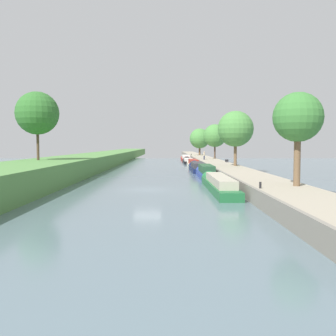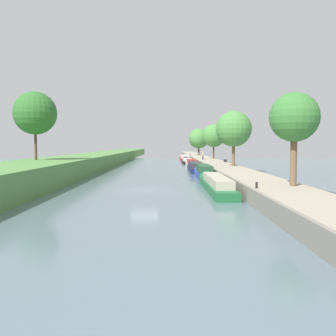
{
  "view_description": "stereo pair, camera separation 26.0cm",
  "coord_description": "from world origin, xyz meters",
  "px_view_note": "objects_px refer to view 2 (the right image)",
  "views": [
    {
      "loc": [
        1.88,
        -35.01,
        4.17
      ],
      "look_at": [
        1.94,
        16.25,
        1.0
      ],
      "focal_mm": 40.98,
      "sensor_mm": 36.0,
      "label": 1
    },
    {
      "loc": [
        2.14,
        -35.01,
        4.17
      ],
      "look_at": [
        1.94,
        16.25,
        1.0
      ],
      "focal_mm": 40.98,
      "sensor_mm": 36.0,
      "label": 2
    }
  ],
  "objects_px": {
    "narrowboat_green": "(217,184)",
    "narrowboat_navy": "(197,167)",
    "mooring_bollard_near": "(258,185)",
    "park_bench": "(227,160)",
    "narrowboat_cream": "(193,163)",
    "person_walking": "(204,155)",
    "mooring_bollard_far": "(192,155)",
    "narrowboat_red": "(186,158)",
    "narrowboat_blue": "(205,172)",
    "narrowboat_black": "(188,161)"
  },
  "relations": [
    {
      "from": "narrowboat_navy",
      "to": "mooring_bollard_near",
      "type": "bearing_deg",
      "value": -86.98
    },
    {
      "from": "narrowboat_black",
      "to": "mooring_bollard_far",
      "type": "bearing_deg",
      "value": 84.49
    },
    {
      "from": "mooring_bollard_far",
      "to": "narrowboat_black",
      "type": "bearing_deg",
      "value": -95.51
    },
    {
      "from": "narrowboat_black",
      "to": "mooring_bollard_near",
      "type": "distance_m",
      "value": 59.27
    },
    {
      "from": "narrowboat_green",
      "to": "narrowboat_red",
      "type": "distance_m",
      "value": 64.18
    },
    {
      "from": "narrowboat_black",
      "to": "person_walking",
      "type": "xyz_separation_m",
      "value": [
        2.77,
        -9.06,
        1.55
      ]
    },
    {
      "from": "mooring_bollard_far",
      "to": "park_bench",
      "type": "distance_m",
      "value": 40.15
    },
    {
      "from": "park_bench",
      "to": "narrowboat_cream",
      "type": "bearing_deg",
      "value": 129.11
    },
    {
      "from": "person_walking",
      "to": "narrowboat_black",
      "type": "bearing_deg",
      "value": 107.01
    },
    {
      "from": "narrowboat_blue",
      "to": "park_bench",
      "type": "distance_m",
      "value": 18.17
    },
    {
      "from": "narrowboat_navy",
      "to": "narrowboat_cream",
      "type": "distance_m",
      "value": 12.06
    },
    {
      "from": "narrowboat_cream",
      "to": "mooring_bollard_near",
      "type": "bearing_deg",
      "value": -87.88
    },
    {
      "from": "narrowboat_red",
      "to": "mooring_bollard_far",
      "type": "bearing_deg",
      "value": 74.75
    },
    {
      "from": "mooring_bollard_near",
      "to": "narrowboat_navy",
      "type": "bearing_deg",
      "value": 93.02
    },
    {
      "from": "narrowboat_navy",
      "to": "person_walking",
      "type": "distance_m",
      "value": 16.46
    },
    {
      "from": "person_walking",
      "to": "narrowboat_cream",
      "type": "bearing_deg",
      "value": -121.55
    },
    {
      "from": "narrowboat_red",
      "to": "park_bench",
      "type": "height_order",
      "value": "park_bench"
    },
    {
      "from": "mooring_bollard_near",
      "to": "park_bench",
      "type": "distance_m",
      "value": 39.56
    },
    {
      "from": "narrowboat_navy",
      "to": "narrowboat_cream",
      "type": "xyz_separation_m",
      "value": [
        0.09,
        12.06,
        -0.0
      ]
    },
    {
      "from": "narrowboat_black",
      "to": "narrowboat_cream",
      "type": "bearing_deg",
      "value": -88.97
    },
    {
      "from": "narrowboat_red",
      "to": "mooring_bollard_near",
      "type": "height_order",
      "value": "mooring_bollard_near"
    },
    {
      "from": "narrowboat_red",
      "to": "mooring_bollard_near",
      "type": "bearing_deg",
      "value": -88.52
    },
    {
      "from": "mooring_bollard_far",
      "to": "narrowboat_navy",
      "type": "bearing_deg",
      "value": -92.27
    },
    {
      "from": "narrowboat_red",
      "to": "person_walking",
      "type": "bearing_deg",
      "value": -83.09
    },
    {
      "from": "narrowboat_green",
      "to": "mooring_bollard_far",
      "type": "bearing_deg",
      "value": 88.52
    },
    {
      "from": "narrowboat_green",
      "to": "person_walking",
      "type": "bearing_deg",
      "value": 86.36
    },
    {
      "from": "narrowboat_green",
      "to": "narrowboat_cream",
      "type": "relative_size",
      "value": 1.32
    },
    {
      "from": "narrowboat_green",
      "to": "narrowboat_cream",
      "type": "xyz_separation_m",
      "value": [
        0.13,
        37.75,
        -0.02
      ]
    },
    {
      "from": "narrowboat_blue",
      "to": "mooring_bollard_far",
      "type": "xyz_separation_m",
      "value": [
        1.64,
        57.32,
        0.69
      ]
    },
    {
      "from": "narrowboat_navy",
      "to": "narrowboat_cream",
      "type": "bearing_deg",
      "value": 89.57
    },
    {
      "from": "narrowboat_black",
      "to": "park_bench",
      "type": "relative_size",
      "value": 7.07
    },
    {
      "from": "narrowboat_navy",
      "to": "narrowboat_black",
      "type": "relative_size",
      "value": 1.21
    },
    {
      "from": "narrowboat_cream",
      "to": "person_walking",
      "type": "bearing_deg",
      "value": 58.45
    },
    {
      "from": "mooring_bollard_far",
      "to": "narrowboat_green",
      "type": "bearing_deg",
      "value": -91.48
    },
    {
      "from": "narrowboat_black",
      "to": "narrowboat_green",
      "type": "bearing_deg",
      "value": -89.88
    },
    {
      "from": "narrowboat_blue",
      "to": "mooring_bollard_near",
      "type": "relative_size",
      "value": 23.38
    },
    {
      "from": "narrowboat_black",
      "to": "person_walking",
      "type": "height_order",
      "value": "person_walking"
    },
    {
      "from": "narrowboat_green",
      "to": "mooring_bollard_far",
      "type": "height_order",
      "value": "mooring_bollard_far"
    },
    {
      "from": "narrowboat_green",
      "to": "narrowboat_black",
      "type": "distance_m",
      "value": 50.94
    },
    {
      "from": "narrowboat_blue",
      "to": "mooring_bollard_far",
      "type": "height_order",
      "value": "narrowboat_blue"
    },
    {
      "from": "park_bench",
      "to": "person_walking",
      "type": "bearing_deg",
      "value": 104.95
    },
    {
      "from": "narrowboat_cream",
      "to": "narrowboat_black",
      "type": "xyz_separation_m",
      "value": [
        -0.24,
        13.19,
        -0.12
      ]
    },
    {
      "from": "narrowboat_cream",
      "to": "park_bench",
      "type": "bearing_deg",
      "value": -50.89
    },
    {
      "from": "person_walking",
      "to": "mooring_bollard_near",
      "type": "relative_size",
      "value": 3.69
    },
    {
      "from": "narrowboat_red",
      "to": "park_bench",
      "type": "relative_size",
      "value": 10.11
    },
    {
      "from": "person_walking",
      "to": "mooring_bollard_far",
      "type": "bearing_deg",
      "value": 91.62
    },
    {
      "from": "narrowboat_cream",
      "to": "park_bench",
      "type": "xyz_separation_m",
      "value": [
        5.41,
        -6.66,
        0.91
      ]
    },
    {
      "from": "narrowboat_red",
      "to": "narrowboat_green",
      "type": "bearing_deg",
      "value": -89.97
    },
    {
      "from": "narrowboat_green",
      "to": "narrowboat_navy",
      "type": "xyz_separation_m",
      "value": [
        0.04,
        25.69,
        -0.02
      ]
    },
    {
      "from": "narrowboat_cream",
      "to": "narrowboat_blue",
      "type": "bearing_deg",
      "value": -89.84
    }
  ]
}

